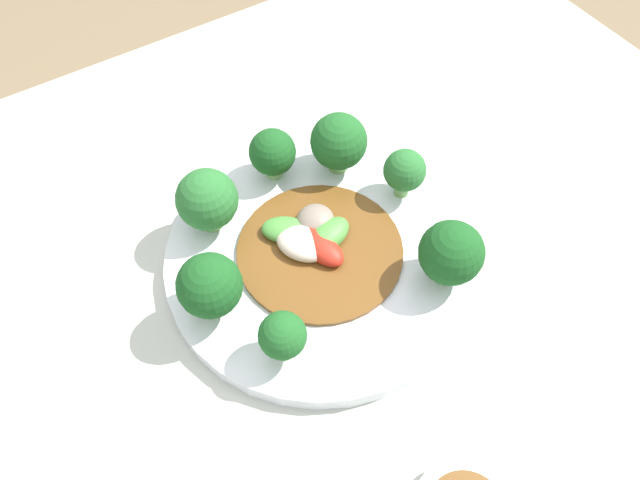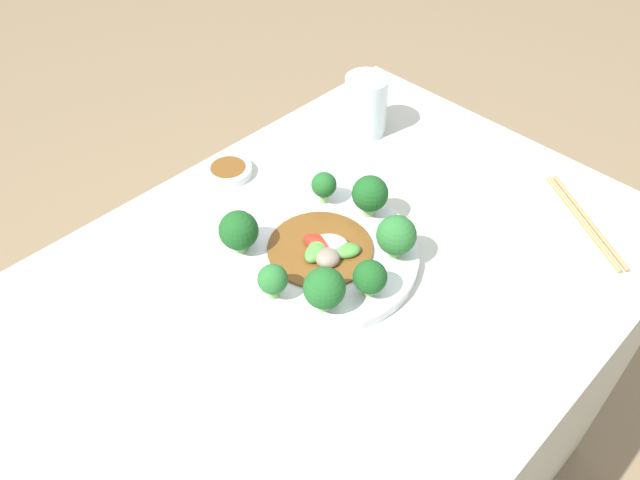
% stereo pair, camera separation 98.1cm
% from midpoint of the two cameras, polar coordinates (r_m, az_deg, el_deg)
% --- Properties ---
extents(ground_plane, '(8.00, 8.00, 0.00)m').
position_cam_midpoint_polar(ground_plane, '(1.35, -4.61, -39.39)').
color(ground_plane, '#7F6B4C').
extents(table, '(1.00, 0.71, 0.75)m').
position_cam_midpoint_polar(table, '(0.98, -6.52, -41.09)').
color(table, '#B7BCAD').
rests_on(table, ground_plane).
extents(plate, '(0.29, 0.29, 0.02)m').
position_cam_midpoint_polar(plate, '(0.61, -10.35, -48.72)').
color(plate, silver).
rests_on(plate, table).
extents(broccoli_south, '(0.05, 0.05, 0.06)m').
position_cam_midpoint_polar(broccoli_south, '(0.56, -16.00, -39.30)').
color(broccoli_south, '#89B76B').
rests_on(broccoli_south, plate).
extents(broccoli_west, '(0.04, 0.04, 0.06)m').
position_cam_midpoint_polar(broccoli_west, '(0.55, 1.40, -42.95)').
color(broccoli_west, '#70A356').
rests_on(broccoli_west, plate).
extents(broccoli_southeast, '(0.06, 0.06, 0.07)m').
position_cam_midpoint_polar(broccoli_southeast, '(0.58, -25.19, -44.21)').
color(broccoli_southeast, '#7AAD5B').
rests_on(broccoli_southeast, plate).
extents(broccoli_northeast, '(0.04, 0.04, 0.05)m').
position_cam_midpoint_polar(broccoli_northeast, '(0.61, -18.77, -58.47)').
color(broccoli_northeast, '#89B76B').
rests_on(broccoli_northeast, plate).
extents(broccoli_southwest, '(0.06, 0.06, 0.07)m').
position_cam_midpoint_polar(broccoli_southwest, '(0.54, -7.30, -39.20)').
color(broccoli_southwest, '#7AAD5B').
rests_on(broccoli_southwest, plate).
extents(broccoli_northwest, '(0.06, 0.06, 0.07)m').
position_cam_midpoint_polar(broccoli_northwest, '(0.57, 7.04, -52.78)').
color(broccoli_northwest, '#7AAD5B').
rests_on(broccoli_northwest, plate).
extents(broccoli_east, '(0.06, 0.06, 0.07)m').
position_cam_midpoint_polar(broccoli_east, '(0.60, -27.16, -53.07)').
color(broccoli_east, '#7AAD5B').
rests_on(broccoli_east, plate).
extents(stirfry_center, '(0.16, 0.16, 0.02)m').
position_cam_midpoint_polar(stirfry_center, '(0.59, -11.32, -48.43)').
color(stirfry_center, brown).
rests_on(stirfry_center, plate).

